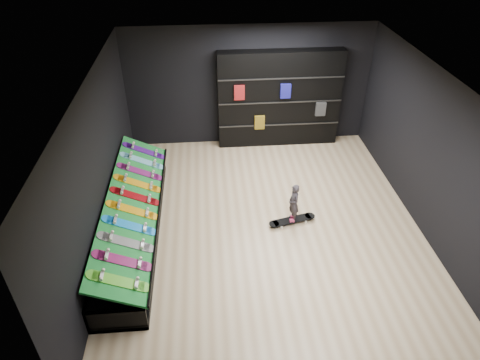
{
  "coord_description": "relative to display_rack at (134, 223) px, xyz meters",
  "views": [
    {
      "loc": [
        -1.07,
        -6.4,
        5.57
      ],
      "look_at": [
        -0.5,
        0.2,
        1.0
      ],
      "focal_mm": 32.0,
      "sensor_mm": 36.0,
      "label": 1
    }
  ],
  "objects": [
    {
      "name": "wall_right",
      "position": [
        5.55,
        0.0,
        1.25
      ],
      "size": [
        0.02,
        7.0,
        3.0
      ],
      "primitive_type": "cube",
      "color": "black",
      "rests_on": "ground"
    },
    {
      "name": "display_board_0",
      "position": [
        0.06,
        -1.9,
        0.49
      ],
      "size": [
        0.93,
        0.22,
        0.5
      ],
      "primitive_type": null,
      "rotation": [
        0.0,
        0.44,
        0.0
      ],
      "color": "green",
      "rests_on": "turf_ramp"
    },
    {
      "name": "child",
      "position": [
        3.08,
        0.05,
        0.09
      ],
      "size": [
        0.16,
        0.21,
        0.49
      ],
      "primitive_type": "imported",
      "rotation": [
        0.0,
        0.0,
        -1.4
      ],
      "color": "black",
      "rests_on": "floor_skateboard"
    },
    {
      "name": "back_shelving",
      "position": [
        3.29,
        3.32,
        0.96
      ],
      "size": [
        3.03,
        0.35,
        2.43
      ],
      "primitive_type": "cube",
      "color": "black",
      "rests_on": "ground"
    },
    {
      "name": "wall_back",
      "position": [
        2.55,
        3.5,
        1.25
      ],
      "size": [
        6.0,
        0.02,
        3.0
      ],
      "primitive_type": "cube",
      "color": "black",
      "rests_on": "ground"
    },
    {
      "name": "ceiling",
      "position": [
        2.55,
        0.0,
        2.75
      ],
      "size": [
        6.0,
        7.0,
        0.01
      ],
      "primitive_type": "cube",
      "color": "white",
      "rests_on": "ground"
    },
    {
      "name": "wall_front",
      "position": [
        2.55,
        -3.5,
        1.25
      ],
      "size": [
        6.0,
        0.02,
        3.0
      ],
      "primitive_type": "cube",
      "color": "black",
      "rests_on": "ground"
    },
    {
      "name": "display_board_2",
      "position": [
        0.06,
        -1.06,
        0.49
      ],
      "size": [
        0.93,
        0.22,
        0.5
      ],
      "primitive_type": null,
      "rotation": [
        0.0,
        0.44,
        0.0
      ],
      "color": "black",
      "rests_on": "turf_ramp"
    },
    {
      "name": "display_board_4",
      "position": [
        0.06,
        -0.21,
        0.49
      ],
      "size": [
        0.93,
        0.22,
        0.5
      ],
      "primitive_type": null,
      "rotation": [
        0.0,
        0.44,
        0.0
      ],
      "color": "yellow",
      "rests_on": "turf_ramp"
    },
    {
      "name": "display_board_3",
      "position": [
        0.06,
        -0.63,
        0.49
      ],
      "size": [
        0.93,
        0.22,
        0.5
      ],
      "primitive_type": null,
      "rotation": [
        0.0,
        0.44,
        0.0
      ],
      "color": "blue",
      "rests_on": "turf_ramp"
    },
    {
      "name": "display_board_5",
      "position": [
        0.06,
        0.21,
        0.49
      ],
      "size": [
        0.93,
        0.22,
        0.5
      ],
      "primitive_type": null,
      "rotation": [
        0.0,
        0.44,
        0.0
      ],
      "color": "red",
      "rests_on": "turf_ramp"
    },
    {
      "name": "turf_ramp",
      "position": [
        0.05,
        0.0,
        0.46
      ],
      "size": [
        0.92,
        4.5,
        0.46
      ],
      "primitive_type": "cube",
      "rotation": [
        0.0,
        0.44,
        0.0
      ],
      "color": "#116B25",
      "rests_on": "display_rack"
    },
    {
      "name": "display_board_1",
      "position": [
        0.06,
        -1.48,
        0.49
      ],
      "size": [
        0.93,
        0.22,
        0.5
      ],
      "primitive_type": null,
      "rotation": [
        0.0,
        0.44,
        0.0
      ],
      "color": "#E5198C",
      "rests_on": "turf_ramp"
    },
    {
      "name": "wall_left",
      "position": [
        -0.45,
        0.0,
        1.25
      ],
      "size": [
        0.02,
        7.0,
        3.0
      ],
      "primitive_type": "cube",
      "color": "black",
      "rests_on": "ground"
    },
    {
      "name": "display_board_9",
      "position": [
        0.06,
        1.9,
        0.49
      ],
      "size": [
        0.93,
        0.22,
        0.5
      ],
      "primitive_type": null,
      "rotation": [
        0.0,
        0.44,
        0.0
      ],
      "color": "purple",
      "rests_on": "turf_ramp"
    },
    {
      "name": "display_board_6",
      "position": [
        0.06,
        0.63,
        0.49
      ],
      "size": [
        0.93,
        0.22,
        0.5
      ],
      "primitive_type": null,
      "rotation": [
        0.0,
        0.44,
        0.0
      ],
      "color": "orange",
      "rests_on": "turf_ramp"
    },
    {
      "name": "display_board_7",
      "position": [
        0.06,
        1.06,
        0.49
      ],
      "size": [
        0.93,
        0.22,
        0.5
      ],
      "primitive_type": null,
      "rotation": [
        0.0,
        0.44,
        0.0
      ],
      "color": "#2626BF",
      "rests_on": "turf_ramp"
    },
    {
      "name": "floor_skateboard",
      "position": [
        3.08,
        0.05,
        -0.21
      ],
      "size": [
        1.0,
        0.44,
        0.09
      ],
      "primitive_type": null,
      "rotation": [
        0.0,
        0.0,
        0.24
      ],
      "color": "black",
      "rests_on": "ground"
    },
    {
      "name": "display_rack",
      "position": [
        0.0,
        0.0,
        0.0
      ],
      "size": [
        0.9,
        4.5,
        0.5
      ],
      "primitive_type": null,
      "color": "black",
      "rests_on": "ground"
    },
    {
      "name": "floor",
      "position": [
        2.55,
        0.0,
        -0.25
      ],
      "size": [
        6.0,
        7.0,
        0.01
      ],
      "primitive_type": "cube",
      "color": "#CFB48B",
      "rests_on": "ground"
    },
    {
      "name": "display_board_8",
      "position": [
        0.06,
        1.48,
        0.49
      ],
      "size": [
        0.93,
        0.22,
        0.5
      ],
      "primitive_type": null,
      "rotation": [
        0.0,
        0.44,
        0.0
      ],
      "color": "#0CB2E5",
      "rests_on": "turf_ramp"
    }
  ]
}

